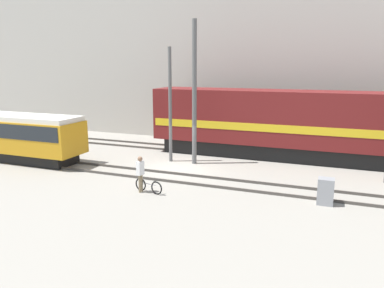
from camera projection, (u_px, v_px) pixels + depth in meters
ground_plane at (178, 169)px, 22.57m from camera, size 120.00×120.00×0.00m
track_near at (164, 176)px, 20.81m from camera, size 60.00×1.51×0.14m
track_far at (205, 150)px, 27.08m from camera, size 60.00×1.51×0.14m
building_backdrop at (233, 52)px, 32.08m from camera, size 48.92×6.00×14.43m
freight_locomotive at (291, 123)px, 24.50m from camera, size 18.33×3.04×5.11m
streetcar at (16, 134)px, 24.24m from camera, size 9.42×2.54×3.02m
bicycle at (149, 186)px, 18.28m from camera, size 1.63×0.52×0.72m
person at (140, 170)px, 18.19m from camera, size 0.29×0.40×1.81m
utility_pole_left at (170, 106)px, 23.62m from camera, size 0.21×0.21×7.24m
utility_pole_center at (194, 94)px, 22.88m from camera, size 0.28×0.28×8.81m
signal_box at (326, 191)px, 16.69m from camera, size 0.70×0.60×1.20m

